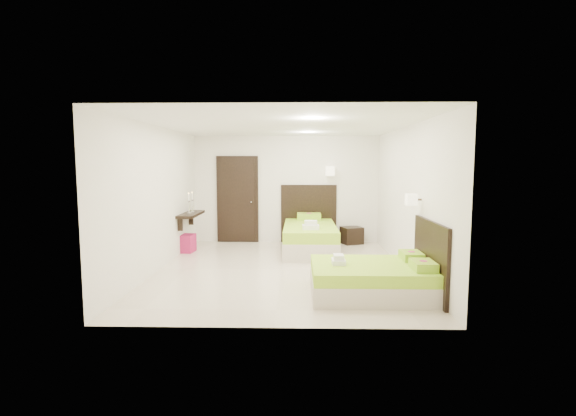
{
  "coord_description": "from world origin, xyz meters",
  "views": [
    {
      "loc": [
        0.29,
        -7.47,
        1.92
      ],
      "look_at": [
        0.1,
        0.3,
        1.1
      ],
      "focal_mm": 26.0,
      "sensor_mm": 36.0,
      "label": 1
    }
  ],
  "objects_px": {
    "bed_single": "(310,236)",
    "ottoman": "(185,243)",
    "nightstand": "(352,235)",
    "bed_double": "(377,277)"
  },
  "relations": [
    {
      "from": "bed_single",
      "to": "ottoman",
      "type": "height_order",
      "value": "bed_single"
    },
    {
      "from": "bed_single",
      "to": "bed_double",
      "type": "distance_m",
      "value": 3.27
    },
    {
      "from": "bed_double",
      "to": "ottoman",
      "type": "distance_m",
      "value": 4.67
    },
    {
      "from": "nightstand",
      "to": "bed_double",
      "type": "bearing_deg",
      "value": -112.65
    },
    {
      "from": "bed_single",
      "to": "ottoman",
      "type": "bearing_deg",
      "value": -175.37
    },
    {
      "from": "bed_double",
      "to": "ottoman",
      "type": "xyz_separation_m",
      "value": [
        -3.64,
        2.93,
        -0.07
      ]
    },
    {
      "from": "nightstand",
      "to": "ottoman",
      "type": "bearing_deg",
      "value": 174.91
    },
    {
      "from": "nightstand",
      "to": "bed_single",
      "type": "bearing_deg",
      "value": -162.01
    },
    {
      "from": "nightstand",
      "to": "ottoman",
      "type": "distance_m",
      "value": 3.92
    },
    {
      "from": "bed_double",
      "to": "ottoman",
      "type": "relative_size",
      "value": 4.53
    }
  ]
}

